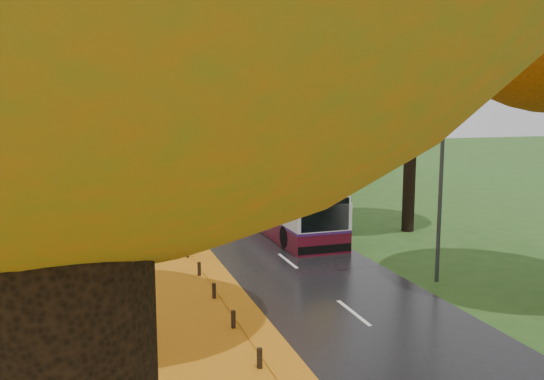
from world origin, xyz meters
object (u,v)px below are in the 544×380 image
car_white (159,175)px  streetlamp_near (436,149)px  bus (282,200)px  car_silver (149,166)px  streetlamp_far (199,118)px  car_dark (145,163)px  streetlamp_mid (257,125)px

car_white → streetlamp_near: bearing=-91.5°
streetlamp_near → bus: 10.37m
streetlamp_near → car_silver: (-6.29, 34.81, -3.97)m
car_white → streetlamp_far: bearing=54.8°
streetlamp_far → streetlamp_near: bearing=-90.0°
car_dark → streetlamp_far: bearing=39.8°
car_silver → car_white: bearing=-78.6°
streetlamp_far → car_dark: bearing=-140.3°
streetlamp_far → car_silver: streetlamp_far is taller
bus → car_dark: size_ratio=2.61×
streetlamp_far → bus: 34.63m
streetlamp_near → streetlamp_far: same height
bus → streetlamp_far: bearing=85.5°
streetlamp_near → car_dark: 39.49m
streetlamp_far → car_dark: 9.15m
streetlamp_far → streetlamp_mid: bearing=-90.0°
bus → car_dark: bearing=97.1°
car_silver → car_dark: bearing=101.7°
streetlamp_near → car_white: 28.39m
streetlamp_near → car_dark: streetlamp_near is taller
streetlamp_near → streetlamp_mid: size_ratio=1.00×
streetlamp_mid → streetlamp_far: (0.00, 22.00, 0.00)m
streetlamp_near → car_white: streetlamp_near is taller
bus → car_white: size_ratio=2.47×
streetlamp_mid → car_silver: streetlamp_mid is taller
streetlamp_mid → car_silver: bearing=116.1°
streetlamp_mid → car_white: 9.19m
bus → car_silver: 25.54m
streetlamp_near → car_dark: (-6.30, 38.77, -4.08)m
streetlamp_far → bus: (-2.28, -34.40, -3.21)m
streetlamp_mid → car_white: size_ratio=1.85×
streetlamp_near → car_silver: bearing=100.2°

